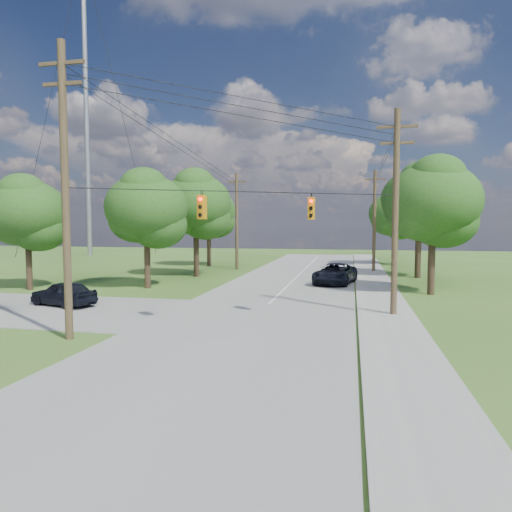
% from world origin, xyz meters
% --- Properties ---
extents(ground, '(140.00, 140.00, 0.00)m').
position_xyz_m(ground, '(0.00, 0.00, 0.00)').
color(ground, '#355B1E').
rests_on(ground, ground).
extents(main_road, '(10.00, 100.00, 0.03)m').
position_xyz_m(main_road, '(2.00, 5.00, 0.01)').
color(main_road, gray).
rests_on(main_road, ground).
extents(sidewalk_east, '(2.60, 100.00, 0.12)m').
position_xyz_m(sidewalk_east, '(8.70, 5.00, 0.06)').
color(sidewalk_east, '#9D9B93').
rests_on(sidewalk_east, ground).
extents(pole_sw, '(2.00, 0.32, 12.00)m').
position_xyz_m(pole_sw, '(-4.60, 0.40, 6.23)').
color(pole_sw, brown).
rests_on(pole_sw, ground).
extents(pole_ne, '(2.00, 0.32, 10.50)m').
position_xyz_m(pole_ne, '(8.90, 8.00, 5.47)').
color(pole_ne, brown).
rests_on(pole_ne, ground).
extents(pole_north_e, '(2.00, 0.32, 10.00)m').
position_xyz_m(pole_north_e, '(8.90, 30.00, 5.13)').
color(pole_north_e, brown).
rests_on(pole_north_e, ground).
extents(pole_north_w, '(2.00, 0.32, 10.00)m').
position_xyz_m(pole_north_w, '(-5.00, 30.00, 5.13)').
color(pole_north_w, brown).
rests_on(pole_north_w, ground).
extents(power_lines, '(13.93, 29.62, 4.93)m').
position_xyz_m(power_lines, '(1.50, 11.54, 9.15)').
color(power_lines, black).
rests_on(power_lines, ground).
extents(traffic_signals, '(4.91, 3.27, 1.05)m').
position_xyz_m(traffic_signals, '(2.55, 4.43, 5.50)').
color(traffic_signals, '#C47C0B').
rests_on(traffic_signals, ground).
extents(radio_mast, '(0.70, 0.70, 45.00)m').
position_xyz_m(radio_mast, '(-32.00, 46.00, 22.50)').
color(radio_mast, gray).
rests_on(radio_mast, ground).
extents(tree_w_near, '(6.00, 6.00, 8.40)m').
position_xyz_m(tree_w_near, '(-8.00, 15.00, 5.92)').
color(tree_w_near, '#422E21').
rests_on(tree_w_near, ground).
extents(tree_w_mid, '(6.40, 6.40, 9.22)m').
position_xyz_m(tree_w_mid, '(-7.00, 23.00, 6.58)').
color(tree_w_mid, '#422E21').
rests_on(tree_w_mid, ground).
extents(tree_w_far, '(6.00, 6.00, 8.73)m').
position_xyz_m(tree_w_far, '(-9.00, 33.00, 6.25)').
color(tree_w_far, '#422E21').
rests_on(tree_w_far, ground).
extents(tree_e_near, '(6.20, 6.20, 8.81)m').
position_xyz_m(tree_e_near, '(12.00, 16.00, 6.25)').
color(tree_e_near, '#422E21').
rests_on(tree_e_near, ground).
extents(tree_e_mid, '(6.60, 6.60, 9.64)m').
position_xyz_m(tree_e_mid, '(12.50, 26.00, 6.91)').
color(tree_e_mid, '#422E21').
rests_on(tree_e_mid, ground).
extents(tree_e_far, '(5.80, 5.80, 8.32)m').
position_xyz_m(tree_e_far, '(11.50, 38.00, 5.92)').
color(tree_e_far, '#422E21').
rests_on(tree_e_far, ground).
extents(tree_cross_n, '(5.60, 5.60, 7.91)m').
position_xyz_m(tree_cross_n, '(-16.00, 12.50, 5.59)').
color(tree_cross_n, '#422E21').
rests_on(tree_cross_n, ground).
extents(car_cross_dark, '(4.54, 2.86, 1.44)m').
position_xyz_m(car_cross_dark, '(-9.50, 7.09, 0.75)').
color(car_cross_dark, black).
rests_on(car_cross_dark, cross_road).
extents(car_main_north, '(3.71, 6.17, 1.60)m').
position_xyz_m(car_main_north, '(5.50, 20.23, 0.83)').
color(car_main_north, black).
rests_on(car_main_north, main_road).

